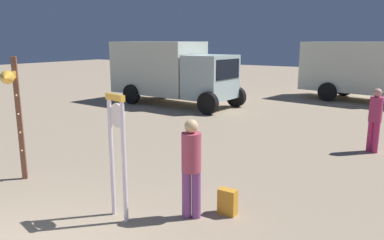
% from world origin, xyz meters
% --- Properties ---
extents(standing_clock, '(0.47, 0.20, 2.08)m').
position_xyz_m(standing_clock, '(0.28, 2.19, 1.28)').
color(standing_clock, white).
rests_on(standing_clock, ground_plane).
extents(arrow_sign, '(0.85, 0.81, 2.59)m').
position_xyz_m(arrow_sign, '(-2.47, 2.23, 1.70)').
color(arrow_sign, brown).
rests_on(arrow_sign, ground_plane).
extents(person_near_clock, '(0.32, 0.32, 1.68)m').
position_xyz_m(person_near_clock, '(1.27, 2.85, 0.94)').
color(person_near_clock, '#864689').
rests_on(person_near_clock, ground_plane).
extents(backpack, '(0.31, 0.22, 0.44)m').
position_xyz_m(backpack, '(1.73, 3.28, 0.22)').
color(backpack, orange).
rests_on(backpack, ground_plane).
extents(person_distant, '(0.33, 0.33, 1.70)m').
position_xyz_m(person_distant, '(3.30, 8.57, 0.95)').
color(person_distant, '#C82E66').
rests_on(person_distant, ground_plane).
extents(box_truck_near, '(6.38, 2.87, 2.86)m').
position_xyz_m(box_truck_near, '(-5.79, 12.01, 1.56)').
color(box_truck_near, silver).
rests_on(box_truck_near, ground_plane).
extents(box_truck_far, '(6.98, 3.40, 2.84)m').
position_xyz_m(box_truck_far, '(1.91, 17.71, 1.55)').
color(box_truck_far, silver).
rests_on(box_truck_far, ground_plane).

